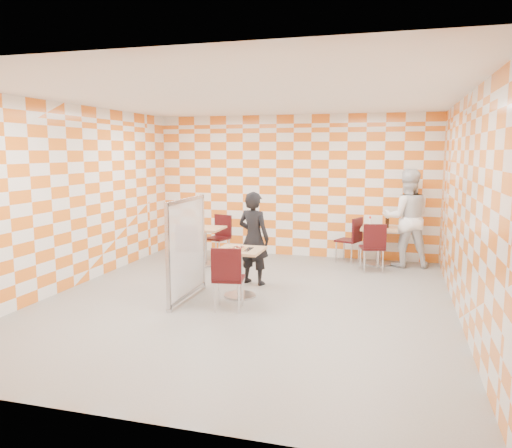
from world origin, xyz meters
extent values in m
plane|color=gray|center=(0.00, 0.00, 0.00)|extent=(7.00, 7.00, 0.00)
plane|color=white|center=(0.00, 0.00, 3.00)|extent=(7.00, 7.00, 0.00)
plane|color=white|center=(0.00, 3.50, 1.50)|extent=(6.00, 0.00, 6.00)
plane|color=white|center=(-3.00, 0.00, 1.50)|extent=(0.00, 7.00, 7.00)
plane|color=white|center=(3.00, 0.00, 1.50)|extent=(0.00, 7.00, 7.00)
cube|color=tan|center=(-0.16, 0.21, 0.73)|extent=(0.70, 0.70, 0.04)
cylinder|color=#A5A5AA|center=(-0.16, 0.21, 0.37)|extent=(0.08, 0.08, 0.70)
cylinder|color=#A5A5AA|center=(-0.16, 0.21, 0.01)|extent=(0.50, 0.50, 0.03)
cube|color=tan|center=(1.83, 3.05, 0.73)|extent=(0.70, 0.70, 0.04)
cylinder|color=#A5A5AA|center=(1.83, 3.05, 0.37)|extent=(0.08, 0.08, 0.70)
cylinder|color=#A5A5AA|center=(1.83, 3.05, 0.01)|extent=(0.50, 0.50, 0.03)
cube|color=tan|center=(-1.49, 2.11, 0.73)|extent=(0.70, 0.70, 0.04)
cylinder|color=#A5A5AA|center=(-1.49, 2.11, 0.37)|extent=(0.08, 0.08, 0.70)
cylinder|color=#A5A5AA|center=(-1.49, 2.11, 0.01)|extent=(0.50, 0.50, 0.03)
cube|color=#380B0E|center=(-0.12, -0.45, 0.45)|extent=(0.48, 0.48, 0.04)
cube|color=#380B0E|center=(-0.09, -0.65, 0.70)|extent=(0.42, 0.11, 0.45)
cylinder|color=silver|center=(0.02, -0.26, 0.21)|extent=(0.03, 0.03, 0.43)
cylinder|color=silver|center=(-0.31, -0.31, 0.21)|extent=(0.03, 0.03, 0.43)
cylinder|color=silver|center=(0.08, -0.60, 0.21)|extent=(0.03, 0.03, 0.43)
cylinder|color=silver|center=(-0.26, -0.65, 0.21)|extent=(0.03, 0.03, 0.43)
cube|color=#380B0E|center=(1.73, 2.44, 0.45)|extent=(0.52, 0.52, 0.04)
cube|color=#380B0E|center=(1.78, 2.24, 0.70)|extent=(0.41, 0.15, 0.45)
cylinder|color=silver|center=(1.84, 2.65, 0.21)|extent=(0.03, 0.03, 0.43)
cylinder|color=silver|center=(1.52, 2.55, 0.21)|extent=(0.03, 0.03, 0.43)
cylinder|color=silver|center=(1.94, 2.32, 0.21)|extent=(0.03, 0.03, 0.43)
cylinder|color=silver|center=(1.61, 2.23, 0.21)|extent=(0.03, 0.03, 0.43)
cube|color=#380B0E|center=(1.22, 3.09, 0.45)|extent=(0.54, 0.54, 0.04)
cube|color=#380B0E|center=(1.41, 3.02, 0.70)|extent=(0.19, 0.41, 0.45)
cylinder|color=silver|center=(1.12, 3.31, 0.21)|extent=(0.03, 0.03, 0.43)
cylinder|color=silver|center=(1.00, 3.00, 0.21)|extent=(0.03, 0.03, 0.43)
cylinder|color=silver|center=(1.44, 3.19, 0.21)|extent=(0.03, 0.03, 0.43)
cylinder|color=silver|center=(1.32, 2.87, 0.21)|extent=(0.03, 0.03, 0.43)
cube|color=#380B0E|center=(-1.51, 1.42, 0.45)|extent=(0.49, 0.49, 0.04)
cube|color=#380B0E|center=(-1.48, 1.22, 0.70)|extent=(0.42, 0.11, 0.45)
cylinder|color=silver|center=(-1.37, 1.61, 0.21)|extent=(0.03, 0.03, 0.43)
cylinder|color=silver|center=(-1.71, 1.56, 0.21)|extent=(0.03, 0.03, 0.43)
cylinder|color=silver|center=(-1.32, 1.28, 0.21)|extent=(0.03, 0.03, 0.43)
cylinder|color=silver|center=(-1.65, 1.22, 0.21)|extent=(0.03, 0.03, 0.43)
cube|color=#380B0E|center=(-1.41, 2.61, 0.45)|extent=(0.52, 0.52, 0.04)
cube|color=#380B0E|center=(-1.35, 2.80, 0.70)|extent=(0.41, 0.16, 0.45)
cylinder|color=silver|center=(-1.62, 2.49, 0.21)|extent=(0.03, 0.03, 0.43)
cylinder|color=silver|center=(-1.29, 2.40, 0.21)|extent=(0.03, 0.03, 0.43)
cylinder|color=silver|center=(-1.52, 2.82, 0.21)|extent=(0.03, 0.03, 0.43)
cylinder|color=silver|center=(-1.19, 2.72, 0.21)|extent=(0.03, 0.03, 0.43)
cube|color=white|center=(-0.88, -0.16, 0.80)|extent=(0.02, 1.30, 1.40)
cube|color=#B2B2B7|center=(-0.88, -0.16, 1.52)|extent=(0.05, 1.30, 0.05)
cube|color=#B2B2B7|center=(-0.88, -0.16, 0.08)|extent=(0.05, 1.30, 0.05)
cube|color=#B2B2B7|center=(-0.88, -0.81, 0.80)|extent=(0.05, 0.05, 1.50)
cylinder|color=#B2B2B7|center=(-0.88, -0.81, 0.03)|extent=(0.08, 0.08, 0.05)
cube|color=#B2B2B7|center=(-0.88, 0.49, 0.80)|extent=(0.05, 0.05, 1.50)
cylinder|color=#B2B2B7|center=(-0.88, 0.49, 0.03)|extent=(0.08, 0.08, 0.05)
imported|color=black|center=(-0.16, 0.99, 0.79)|extent=(0.65, 0.52, 1.57)
imported|color=white|center=(2.34, 3.05, 0.95)|extent=(1.03, 0.86, 1.91)
cube|color=silver|center=(-0.16, 0.19, 0.75)|extent=(0.38, 0.34, 0.01)
cone|color=tan|center=(-0.16, 0.19, 0.77)|extent=(0.40, 0.40, 0.02)
cone|color=#F2D88C|center=(-0.16, 0.21, 0.78)|extent=(0.33, 0.33, 0.01)
cylinder|color=maroon|center=(-0.22, 0.09, 0.79)|extent=(0.04, 0.04, 0.01)
cylinder|color=maroon|center=(-0.11, 0.10, 0.79)|extent=(0.04, 0.04, 0.01)
cylinder|color=maroon|center=(-0.16, 0.17, 0.79)|extent=(0.04, 0.04, 0.01)
cylinder|color=maroon|center=(-0.21, 0.22, 0.79)|extent=(0.04, 0.04, 0.01)
cylinder|color=maroon|center=(-0.10, 0.20, 0.79)|extent=(0.04, 0.04, 0.01)
torus|color=black|center=(-0.11, 0.16, 0.79)|extent=(0.03, 0.03, 0.01)
torus|color=black|center=(-0.18, 0.13, 0.79)|extent=(0.03, 0.03, 0.01)
torus|color=black|center=(-0.14, 0.23, 0.79)|extent=(0.03, 0.03, 0.01)
torus|color=black|center=(-0.23, 0.17, 0.79)|extent=(0.03, 0.03, 0.01)
cylinder|color=white|center=(1.64, 3.15, 0.83)|extent=(0.06, 0.06, 0.16)
cylinder|color=red|center=(1.64, 3.15, 0.93)|extent=(0.04, 0.04, 0.04)
cylinder|color=black|center=(1.98, 3.04, 0.85)|extent=(0.07, 0.07, 0.20)
cylinder|color=red|center=(1.98, 3.04, 0.96)|extent=(0.03, 0.03, 0.03)
camera|label=1|loc=(2.11, -6.97, 2.24)|focal=35.00mm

